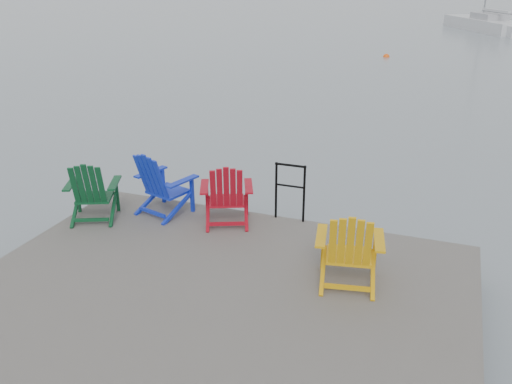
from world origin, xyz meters
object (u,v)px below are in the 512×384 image
(chair_blue, at_px, (161,183))
(chair_yellow, at_px, (350,248))
(buoy_b, at_px, (386,57))
(sailboat_near, at_px, (485,25))
(chair_green, at_px, (92,190))
(handrail, at_px, (290,187))
(chair_red, at_px, (227,193))

(chair_blue, distance_m, chair_yellow, 3.32)
(chair_blue, bearing_deg, buoy_b, 104.79)
(chair_blue, xyz_separation_m, sailboat_near, (5.48, 38.12, -0.66))
(chair_yellow, distance_m, sailboat_near, 39.27)
(chair_yellow, bearing_deg, chair_green, 162.16)
(handrail, distance_m, chair_blue, 1.99)
(chair_green, bearing_deg, chair_red, -7.45)
(chair_red, bearing_deg, chair_yellow, -51.11)
(handrail, xyz_separation_m, sailboat_near, (3.55, 37.64, -0.69))
(chair_green, bearing_deg, buoy_b, 62.45)
(chair_yellow, bearing_deg, chair_blue, 150.45)
(chair_green, bearing_deg, chair_blue, 9.23)
(chair_green, relative_size, chair_red, 0.99)
(chair_red, xyz_separation_m, buoy_b, (-0.55, 21.81, -0.99))
(buoy_b, bearing_deg, chair_green, -93.61)
(handrail, relative_size, chair_blue, 0.88)
(chair_green, xyz_separation_m, buoy_b, (1.41, 22.39, -0.99))
(handrail, relative_size, chair_green, 0.93)
(chair_green, xyz_separation_m, chair_yellow, (4.01, -0.51, 0.02))
(chair_green, relative_size, chair_yellow, 0.96)
(chair_green, bearing_deg, handrail, -3.40)
(handrail, xyz_separation_m, chair_yellow, (1.21, -1.56, -0.03))
(chair_yellow, bearing_deg, chair_red, 141.43)
(chair_red, height_order, chair_yellow, chair_yellow)
(chair_blue, bearing_deg, chair_green, -130.62)
(handrail, relative_size, buoy_b, 2.76)
(chair_yellow, height_order, buoy_b, chair_yellow)
(chair_green, distance_m, chair_red, 2.04)
(sailboat_near, distance_m, buoy_b, 17.03)
(chair_red, relative_size, buoy_b, 2.99)
(chair_red, distance_m, sailboat_near, 38.36)
(chair_blue, xyz_separation_m, chair_red, (1.09, 0.01, -0.02))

